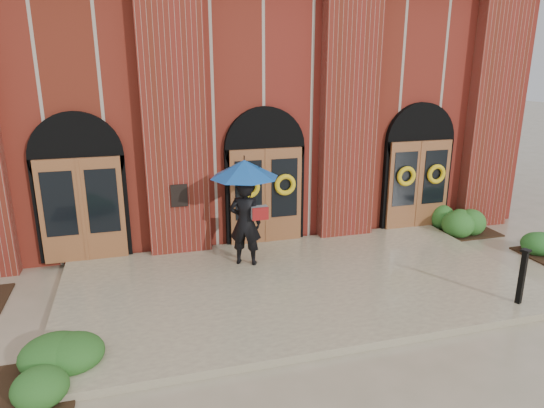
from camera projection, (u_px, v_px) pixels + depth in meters
name	position (u px, v px, depth m)	size (l,w,h in m)	color
ground	(299.00, 290.00, 10.51)	(90.00, 90.00, 0.00)	tan
landing	(297.00, 284.00, 10.62)	(10.00, 5.30, 0.15)	tan
church_building	(222.00, 98.00, 17.62)	(16.20, 12.53, 7.00)	maroon
man_with_umbrella	(245.00, 192.00, 11.05)	(2.07, 2.07, 2.50)	black
metal_post	(522.00, 275.00, 9.48)	(0.20, 0.20, 1.14)	black
hedge_wall_right	(447.00, 223.00, 13.81)	(2.74, 1.09, 0.70)	#295E21
hedge_front_left	(21.00, 376.00, 7.24)	(1.42, 1.21, 0.50)	#23511C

